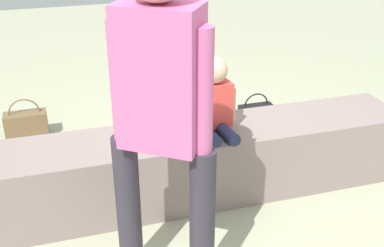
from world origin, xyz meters
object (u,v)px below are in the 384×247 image
(adult_standing, at_px, (161,101))
(handbag_black_leather, at_px, (255,116))
(gift_bag, at_px, (133,109))
(handbag_brown_canvas, at_px, (26,124))
(child_seated, at_px, (214,101))
(water_bottle_near_gift, at_px, (186,153))
(cake_plate, at_px, (175,133))

(adult_standing, distance_m, handbag_black_leather, 2.11)
(gift_bag, height_order, handbag_brown_canvas, handbag_brown_canvas)
(child_seated, bearing_deg, gift_bag, 104.43)
(handbag_black_leather, bearing_deg, adult_standing, -127.32)
(adult_standing, relative_size, gift_bag, 5.63)
(adult_standing, relative_size, handbag_brown_canvas, 5.05)
(gift_bag, bearing_deg, child_seated, -75.57)
(child_seated, distance_m, adult_standing, 0.91)
(handbag_brown_canvas, bearing_deg, water_bottle_near_gift, -34.74)
(gift_bag, distance_m, handbag_brown_canvas, 0.88)
(gift_bag, distance_m, handbag_black_leather, 1.06)
(child_seated, height_order, adult_standing, adult_standing)
(handbag_black_leather, distance_m, handbag_brown_canvas, 1.90)
(water_bottle_near_gift, distance_m, handbag_brown_canvas, 1.38)
(adult_standing, relative_size, handbag_black_leather, 5.30)
(cake_plate, bearing_deg, gift_bag, 93.15)
(water_bottle_near_gift, xyz_separation_m, handbag_black_leather, (0.73, 0.39, 0.02))
(cake_plate, relative_size, handbag_black_leather, 0.69)
(water_bottle_near_gift, height_order, handbag_black_leather, handbag_black_leather)
(gift_bag, height_order, handbag_black_leather, handbag_black_leather)
(handbag_black_leather, xyz_separation_m, handbag_brown_canvas, (-1.86, 0.39, -0.00))
(handbag_black_leather, bearing_deg, gift_bag, 157.35)
(child_seated, bearing_deg, cake_plate, 177.28)
(cake_plate, distance_m, gift_bag, 1.27)
(gift_bag, bearing_deg, handbag_brown_canvas, -178.98)
(child_seated, xyz_separation_m, handbag_black_leather, (0.66, 0.82, -0.57))
(child_seated, relative_size, gift_bag, 1.59)
(child_seated, relative_size, cake_plate, 2.16)
(cake_plate, bearing_deg, child_seated, -2.72)
(adult_standing, xyz_separation_m, handbag_black_leather, (1.15, 1.51, -0.92))
(cake_plate, height_order, water_bottle_near_gift, cake_plate)
(child_seated, distance_m, handbag_brown_canvas, 1.80)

